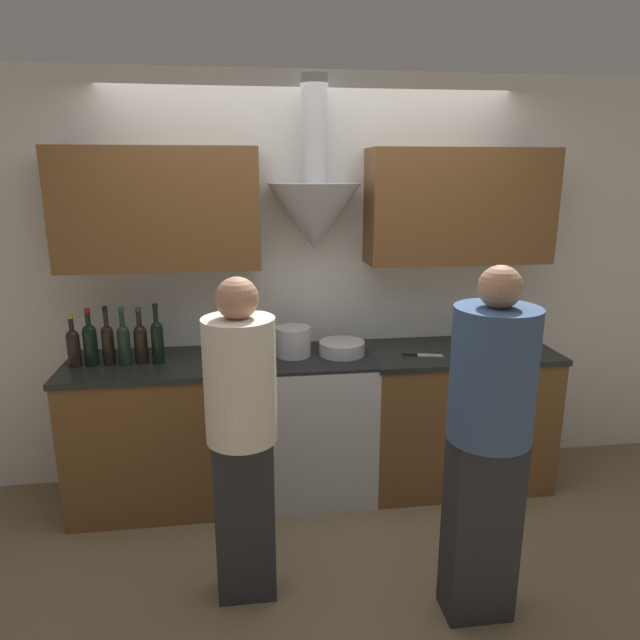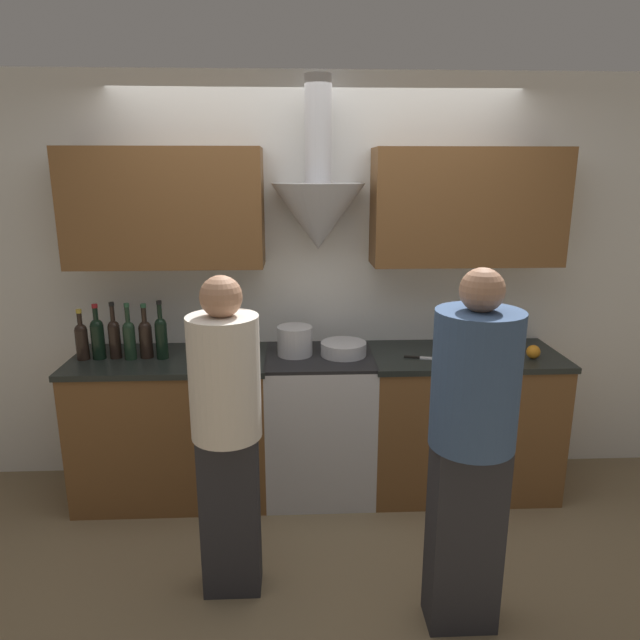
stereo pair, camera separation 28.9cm
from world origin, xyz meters
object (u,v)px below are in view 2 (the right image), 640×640
stove_range (319,423)px  mixing_bowl (344,349)px  wine_bottle_0 (82,339)px  wine_bottle_4 (146,337)px  wine_bottle_2 (114,336)px  saucepan (506,345)px  person_foreground_left (227,426)px  wine_bottle_5 (161,335)px  stock_pot (295,341)px  wine_bottle_1 (98,336)px  person_foreground_right (471,441)px  orange_fruit (533,352)px  wine_bottle_3 (129,338)px

stove_range → mixing_bowl: bearing=-2.0°
stove_range → wine_bottle_0: size_ratio=2.96×
wine_bottle_4 → wine_bottle_2: bearing=179.8°
wine_bottle_4 → saucepan: size_ratio=1.76×
mixing_bowl → person_foreground_left: bearing=-124.6°
stove_range → mixing_bowl: mixing_bowl is taller
wine_bottle_4 → wine_bottle_5: (0.10, -0.02, 0.01)m
stock_pot → person_foreground_left: (-0.32, -0.92, -0.13)m
wine_bottle_2 → person_foreground_left: 1.20m
wine_bottle_1 → person_foreground_right: bearing=-31.2°
wine_bottle_0 → orange_fruit: wine_bottle_0 is taller
wine_bottle_3 → mixing_bowl: (1.29, 0.02, -0.09)m
wine_bottle_3 → mixing_bowl: bearing=0.7°
mixing_bowl → person_foreground_right: (0.44, -1.16, -0.05)m
wine_bottle_5 → person_foreground_left: bearing=-61.3°
wine_bottle_3 → person_foreground_right: (1.73, -1.15, -0.14)m
mixing_bowl → person_foreground_right: bearing=-69.1°
wine_bottle_5 → saucepan: (2.13, 0.05, -0.10)m
wine_bottle_1 → person_foreground_right: person_foreground_right is taller
wine_bottle_2 → wine_bottle_5: size_ratio=0.97×
wine_bottle_1 → mixing_bowl: (1.48, -0.00, -0.10)m
orange_fruit → person_foreground_left: bearing=-156.1°
wine_bottle_5 → person_foreground_right: bearing=-36.7°
wine_bottle_0 → orange_fruit: size_ratio=3.75×
wine_bottle_2 → person_foreground_left: size_ratio=0.22×
person_foreground_left → person_foreground_right: bearing=-14.1°
wine_bottle_3 → wine_bottle_5: wine_bottle_5 is taller
person_foreground_left → wine_bottle_3: bearing=127.4°
stove_range → wine_bottle_3: (-1.14, -0.02, 0.59)m
orange_fruit → saucepan: (-0.11, 0.15, -0.00)m
stock_pot → person_foreground_right: bearing=-57.9°
mixing_bowl → person_foreground_right: size_ratio=0.17×
wine_bottle_3 → orange_fruit: bearing=-2.3°
stove_range → wine_bottle_5: wine_bottle_5 is taller
orange_fruit → person_foreground_right: 1.26m
wine_bottle_4 → wine_bottle_5: size_ratio=0.93×
wine_bottle_3 → person_foreground_left: size_ratio=0.22×
wine_bottle_2 → person_foreground_right: person_foreground_right is taller
wine_bottle_2 → stock_pot: bearing=0.6°
person_foreground_right → stock_pot: bearing=122.1°
wine_bottle_4 → saucepan: 2.23m
wine_bottle_1 → saucepan: (2.51, 0.04, -0.10)m
wine_bottle_0 → mixing_bowl: wine_bottle_0 is taller
stove_range → person_foreground_right: size_ratio=0.55×
wine_bottle_5 → stock_pot: (0.80, 0.03, -0.05)m
wine_bottle_0 → wine_bottle_3: (0.28, -0.01, 0.01)m
wine_bottle_4 → stock_pot: (0.90, 0.01, -0.04)m
wine_bottle_4 → person_foreground_right: bearing=-35.5°
orange_fruit → wine_bottle_0: bearing=177.8°
wine_bottle_1 → wine_bottle_3: (0.19, -0.02, -0.00)m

